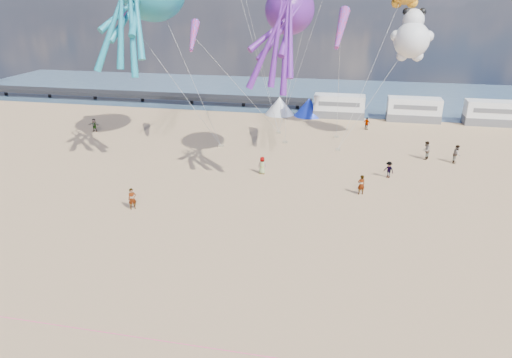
% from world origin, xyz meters
% --- Properties ---
extents(ground, '(120.00, 120.00, 0.00)m').
position_xyz_m(ground, '(0.00, 0.00, 0.00)').
color(ground, tan).
rests_on(ground, ground).
extents(water, '(120.00, 120.00, 0.00)m').
position_xyz_m(water, '(0.00, 55.00, 0.02)').
color(water, '#38536C').
rests_on(water, ground).
extents(pier, '(60.00, 3.00, 0.50)m').
position_xyz_m(pier, '(-28.00, 44.00, 1.00)').
color(pier, black).
rests_on(pier, ground).
extents(motorhome_0, '(6.60, 2.50, 3.00)m').
position_xyz_m(motorhome_0, '(6.00, 40.00, 1.50)').
color(motorhome_0, silver).
rests_on(motorhome_0, ground).
extents(motorhome_1, '(6.60, 2.50, 3.00)m').
position_xyz_m(motorhome_1, '(15.50, 40.00, 1.50)').
color(motorhome_1, silver).
rests_on(motorhome_1, ground).
extents(motorhome_2, '(6.60, 2.50, 3.00)m').
position_xyz_m(motorhome_2, '(25.00, 40.00, 1.50)').
color(motorhome_2, silver).
rests_on(motorhome_2, ground).
extents(tent_white, '(4.00, 4.00, 2.40)m').
position_xyz_m(tent_white, '(-2.00, 40.00, 1.20)').
color(tent_white, white).
rests_on(tent_white, ground).
extents(tent_blue, '(4.00, 4.00, 2.40)m').
position_xyz_m(tent_blue, '(2.00, 40.00, 1.20)').
color(tent_blue, '#1933CC').
rests_on(tent_blue, ground).
extents(rope_line, '(34.00, 0.03, 0.03)m').
position_xyz_m(rope_line, '(0.00, -5.00, 0.02)').
color(rope_line, '#F2338C').
rests_on(rope_line, ground).
extents(standing_person, '(0.73, 0.68, 1.67)m').
position_xyz_m(standing_person, '(-8.29, 8.09, 0.83)').
color(standing_person, tan).
rests_on(standing_person, ground).
extents(beachgoer_0, '(0.66, 0.51, 1.60)m').
position_xyz_m(beachgoer_0, '(-0.06, 17.38, 0.80)').
color(beachgoer_0, '#7F6659').
rests_on(beachgoer_0, ground).
extents(beachgoer_1, '(0.87, 1.04, 1.83)m').
position_xyz_m(beachgoer_1, '(17.82, 23.97, 0.91)').
color(beachgoer_1, '#7F6659').
rests_on(beachgoer_1, ground).
extents(beachgoer_2, '(0.93, 0.90, 1.51)m').
position_xyz_m(beachgoer_2, '(11.15, 18.66, 0.76)').
color(beachgoer_2, '#7F6659').
rests_on(beachgoer_2, ground).
extents(beachgoer_3, '(1.14, 0.93, 1.54)m').
position_xyz_m(beachgoer_3, '(9.55, 34.40, 0.77)').
color(beachgoer_3, '#7F6659').
rests_on(beachgoer_3, ground).
extents(beachgoer_4, '(0.93, 0.41, 1.56)m').
position_xyz_m(beachgoer_4, '(-22.37, 27.11, 0.78)').
color(beachgoer_4, '#7F6659').
rests_on(beachgoer_4, ground).
extents(beachgoer_5, '(1.63, 1.04, 1.68)m').
position_xyz_m(beachgoer_5, '(8.71, 14.41, 0.84)').
color(beachgoer_5, '#7F6659').
rests_on(beachgoer_5, ground).
extents(beachgoer_7, '(0.91, 1.07, 1.85)m').
position_xyz_m(beachgoer_7, '(15.05, 24.52, 0.93)').
color(beachgoer_7, '#7F6659').
rests_on(beachgoer_7, ground).
extents(sandbag_a, '(0.50, 0.35, 0.22)m').
position_xyz_m(sandbag_a, '(-5.88, 24.26, 0.11)').
color(sandbag_a, gray).
rests_on(sandbag_a, ground).
extents(sandbag_b, '(0.50, 0.35, 0.22)m').
position_xyz_m(sandbag_b, '(0.66, 27.04, 0.11)').
color(sandbag_b, gray).
rests_on(sandbag_b, ground).
extents(sandbag_c, '(0.50, 0.35, 0.22)m').
position_xyz_m(sandbag_c, '(6.48, 25.51, 0.11)').
color(sandbag_c, gray).
rests_on(sandbag_c, ground).
extents(sandbag_d, '(0.50, 0.35, 0.22)m').
position_xyz_m(sandbag_d, '(6.14, 30.21, 0.11)').
color(sandbag_d, gray).
rests_on(sandbag_d, ground).
extents(sandbag_e, '(0.50, 0.35, 0.22)m').
position_xyz_m(sandbag_e, '(-0.66, 30.72, 0.11)').
color(sandbag_e, gray).
rests_on(sandbag_e, ground).
extents(kite_octopus_purple, '(7.33, 9.89, 10.40)m').
position_xyz_m(kite_octopus_purple, '(1.87, 19.17, 14.04)').
color(kite_octopus_purple, '#571B7F').
extents(kite_panda, '(5.20, 5.02, 6.10)m').
position_xyz_m(kite_panda, '(12.97, 29.30, 10.96)').
color(kite_panda, silver).
extents(windsock_left, '(3.23, 6.53, 6.53)m').
position_xyz_m(windsock_left, '(-15.28, 23.49, 13.66)').
color(windsock_left, red).
extents(windsock_mid, '(1.41, 6.69, 6.64)m').
position_xyz_m(windsock_mid, '(6.03, 22.59, 12.40)').
color(windsock_mid, red).
extents(windsock_right, '(1.86, 4.91, 4.83)m').
position_xyz_m(windsock_right, '(-8.09, 23.34, 11.47)').
color(windsock_right, red).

